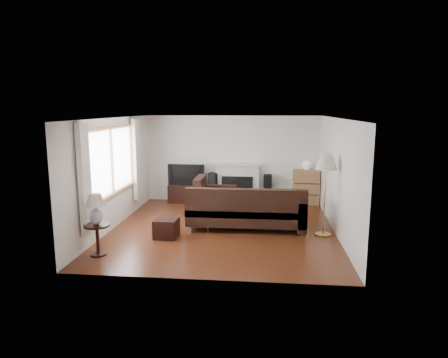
# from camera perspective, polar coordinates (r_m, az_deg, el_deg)

# --- Properties ---
(room) EXTENTS (5.10, 5.60, 2.54)m
(room) POSITION_cam_1_polar(r_m,az_deg,el_deg) (8.88, -0.20, 0.61)
(room) COLOR #542512
(room) RESTS_ON ground
(window) EXTENTS (0.12, 2.74, 1.54)m
(window) POSITION_cam_1_polar(r_m,az_deg,el_deg) (9.22, -15.67, 2.48)
(window) COLOR brown
(window) RESTS_ON room
(curtain_near) EXTENTS (0.10, 0.35, 2.10)m
(curtain_near) POSITION_cam_1_polar(r_m,az_deg,el_deg) (7.84, -19.29, -0.13)
(curtain_near) COLOR white
(curtain_near) RESTS_ON room
(curtain_far) EXTENTS (0.10, 0.35, 2.10)m
(curtain_far) POSITION_cam_1_polar(r_m,az_deg,el_deg) (10.64, -12.41, 2.79)
(curtain_far) COLOR white
(curtain_far) RESTS_ON room
(fireplace) EXTENTS (1.40, 0.26, 1.15)m
(fireplace) POSITION_cam_1_polar(r_m,az_deg,el_deg) (11.57, 1.91, -0.53)
(fireplace) COLOR white
(fireplace) RESTS_ON room
(tv_stand) EXTENTS (1.06, 0.48, 0.53)m
(tv_stand) POSITION_cam_1_polar(r_m,az_deg,el_deg) (11.67, -5.27, -2.04)
(tv_stand) COLOR black
(tv_stand) RESTS_ON ground
(television) EXTENTS (1.05, 0.14, 0.61)m
(television) POSITION_cam_1_polar(r_m,az_deg,el_deg) (11.56, -5.31, 0.71)
(television) COLOR black
(television) RESTS_ON tv_stand
(speaker_left) EXTENTS (0.30, 0.33, 0.86)m
(speaker_left) POSITION_cam_1_polar(r_m,az_deg,el_deg) (11.58, -1.57, -1.24)
(speaker_left) COLOR black
(speaker_left) RESTS_ON ground
(speaker_right) EXTENTS (0.24, 0.28, 0.84)m
(speaker_right) POSITION_cam_1_polar(r_m,az_deg,el_deg) (11.49, 6.24, -1.46)
(speaker_right) COLOR black
(speaker_right) RESTS_ON ground
(bookshelf) EXTENTS (0.72, 0.34, 1.00)m
(bookshelf) POSITION_cam_1_polar(r_m,az_deg,el_deg) (11.52, 11.63, -1.18)
(bookshelf) COLOR #9D7449
(bookshelf) RESTS_ON ground
(globe_lamp) EXTENTS (0.26, 0.26, 0.26)m
(globe_lamp) POSITION_cam_1_polar(r_m,az_deg,el_deg) (11.41, 11.74, 1.91)
(globe_lamp) COLOR white
(globe_lamp) RESTS_ON bookshelf
(sectional_sofa) EXTENTS (2.87, 2.10, 0.93)m
(sectional_sofa) POSITION_cam_1_polar(r_m,az_deg,el_deg) (9.11, 3.21, -4.20)
(sectional_sofa) COLOR black
(sectional_sofa) RESTS_ON ground
(coffee_table) EXTENTS (1.17, 0.87, 0.41)m
(coffee_table) POSITION_cam_1_polar(r_m,az_deg,el_deg) (10.54, 3.24, -3.68)
(coffee_table) COLOR olive
(coffee_table) RESTS_ON ground
(footstool) EXTENTS (0.50, 0.50, 0.40)m
(footstool) POSITION_cam_1_polar(r_m,az_deg,el_deg) (8.62, -8.21, -6.95)
(footstool) COLOR black
(footstool) RESTS_ON ground
(floor_lamp) EXTENTS (0.51, 0.51, 1.77)m
(floor_lamp) POSITION_cam_1_polar(r_m,az_deg,el_deg) (8.76, 14.23, -2.28)
(floor_lamp) COLOR #B1953D
(floor_lamp) RESTS_ON ground
(side_table) EXTENTS (0.48, 0.48, 0.59)m
(side_table) POSITION_cam_1_polar(r_m,az_deg,el_deg) (7.87, -17.61, -8.28)
(side_table) COLOR black
(side_table) RESTS_ON ground
(table_lamp) EXTENTS (0.35, 0.35, 0.57)m
(table_lamp) POSITION_cam_1_polar(r_m,az_deg,el_deg) (7.71, -17.84, -4.17)
(table_lamp) COLOR silver
(table_lamp) RESTS_ON side_table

